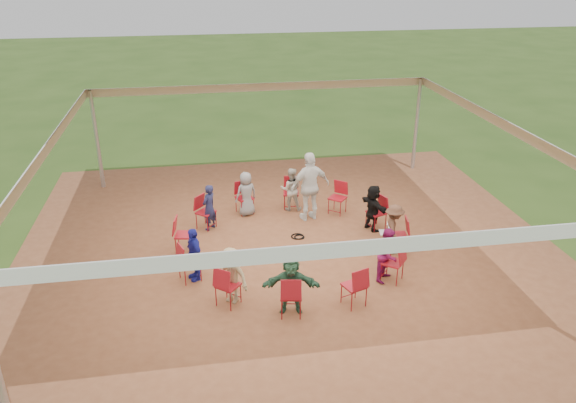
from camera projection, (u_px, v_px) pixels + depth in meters
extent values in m
plane|color=#2E4A17|center=(291.00, 252.00, 13.54)|extent=(80.00, 80.00, 0.00)
plane|color=brown|center=(291.00, 252.00, 13.54)|extent=(13.00, 13.00, 0.00)
cylinder|color=#B2B2B7|center=(97.00, 140.00, 16.68)|extent=(0.12, 0.12, 3.00)
cylinder|color=#B2B2B7|center=(416.00, 125.00, 18.19)|extent=(0.12, 0.12, 3.00)
plane|color=white|center=(291.00, 132.00, 12.32)|extent=(10.30, 10.30, 0.00)
cube|color=white|center=(355.00, 249.00, 7.73)|extent=(10.30, 0.03, 0.24)
cube|color=white|center=(262.00, 87.00, 17.01)|extent=(10.30, 0.03, 0.24)
cube|color=white|center=(46.00, 150.00, 11.59)|extent=(0.03, 10.30, 0.24)
cube|color=white|center=(507.00, 126.00, 13.15)|extent=(0.03, 10.30, 0.24)
imported|color=#523424|center=(394.00, 229.00, 13.28)|extent=(0.52, 0.85, 1.23)
imported|color=black|center=(373.00, 208.00, 14.39)|extent=(0.79, 1.22, 1.23)
imported|color=#B3AE9E|center=(291.00, 189.00, 15.51)|extent=(0.65, 0.44, 1.23)
imported|color=gray|center=(246.00, 194.00, 15.22)|extent=(0.68, 0.52, 1.23)
imported|color=#1C1E41|center=(209.00, 207.00, 14.41)|extent=(0.51, 0.53, 1.23)
imported|color=#1F2498|center=(194.00, 254.00, 12.19)|extent=(0.59, 0.80, 1.23)
imported|color=tan|center=(231.00, 276.00, 11.37)|extent=(0.86, 0.81, 1.23)
imported|color=#29543A|center=(291.00, 284.00, 11.06)|extent=(1.20, 0.61, 1.23)
imported|color=#7D134A|center=(388.00, 254.00, 12.17)|extent=(0.65, 0.68, 1.23)
imported|color=silver|center=(310.00, 186.00, 14.84)|extent=(1.21, 0.81, 1.88)
torus|color=black|center=(297.00, 236.00, 14.23)|extent=(0.38, 0.38, 0.03)
torus|color=black|center=(299.00, 237.00, 14.20)|extent=(0.30, 0.30, 0.03)
cube|color=#B7B7BC|center=(384.00, 233.00, 13.32)|extent=(0.27, 0.35, 0.01)
cube|color=#B7B7BC|center=(389.00, 229.00, 13.27)|extent=(0.12, 0.32, 0.20)
cube|color=#CCE0FF|center=(389.00, 229.00, 13.27)|extent=(0.10, 0.28, 0.17)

